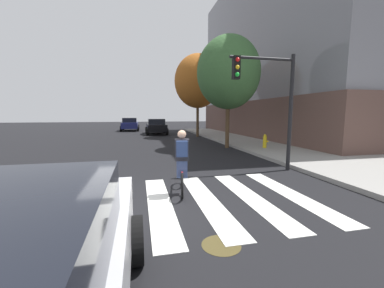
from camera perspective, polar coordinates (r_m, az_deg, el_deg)
ground_plane at (r=5.75m, az=-10.26°, el=-14.27°), size 120.00×120.00×0.00m
crosswalk_stripes at (r=5.75m, az=-13.63°, el=-14.31°), size 8.53×4.09×0.01m
manhole_cover at (r=4.17m, az=7.06°, el=-23.01°), size 0.64×0.64×0.01m
sedan_mid at (r=25.01m, az=-8.64°, el=4.27°), size 2.18×4.61×1.59m
sedan_far at (r=30.66m, az=-14.72°, el=4.67°), size 2.25×4.68×1.61m
cyclist at (r=6.21m, az=-2.43°, el=-4.41°), size 0.40×1.69×1.69m
traffic_light_near at (r=8.99m, az=18.48°, el=11.75°), size 2.47×0.28×4.20m
fire_hydrant at (r=14.31m, az=17.16°, el=0.66°), size 0.33×0.22×0.78m
street_tree_near at (r=14.96m, az=8.76°, el=16.61°), size 3.79×3.79×6.73m
street_tree_mid at (r=21.98m, az=1.38°, el=14.88°), size 4.17×4.17×7.41m
corner_building at (r=26.87m, az=26.88°, el=18.24°), size 14.51×23.07×15.22m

